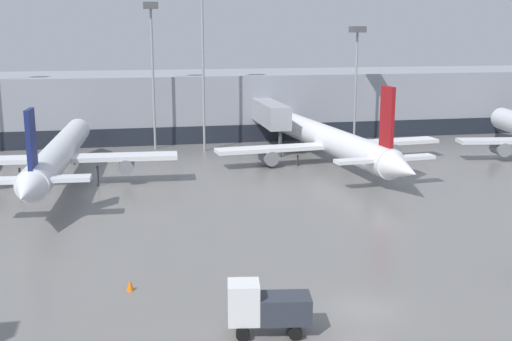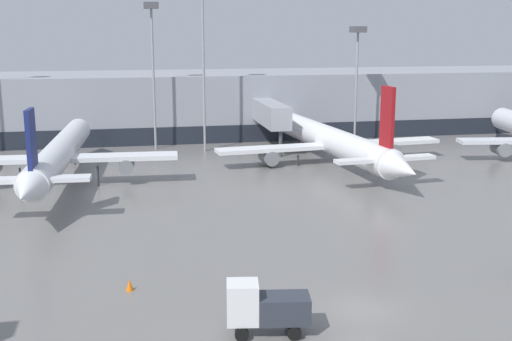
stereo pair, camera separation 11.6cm
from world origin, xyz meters
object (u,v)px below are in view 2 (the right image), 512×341
(apron_light_mast_2, at_px, (357,50))
(parked_jet_0, at_px, (59,154))
(parked_jet_2, at_px, (331,141))
(apron_light_mast_3, at_px, (203,16))
(service_truck_2, at_px, (265,306))
(apron_light_mast_1, at_px, (152,34))
(traffic_cone_0, at_px, (130,285))

(apron_light_mast_2, bearing_deg, parked_jet_0, -156.07)
(parked_jet_2, distance_m, apron_light_mast_3, 22.03)
(parked_jet_2, relative_size, service_truck_2, 8.61)
(parked_jet_0, bearing_deg, parked_jet_2, -76.30)
(parked_jet_2, distance_m, apron_light_mast_1, 26.27)
(parked_jet_0, relative_size, traffic_cone_0, 52.76)
(service_truck_2, bearing_deg, apron_light_mast_1, -78.11)
(apron_light_mast_1, bearing_deg, parked_jet_0, -119.15)
(apron_light_mast_1, relative_size, apron_light_mast_2, 1.19)
(parked_jet_0, distance_m, traffic_cone_0, 28.82)
(parked_jet_0, height_order, apron_light_mast_3, apron_light_mast_3)
(apron_light_mast_1, bearing_deg, traffic_cone_0, -94.67)
(parked_jet_2, distance_m, traffic_cone_0, 40.74)
(parked_jet_0, distance_m, apron_light_mast_2, 41.03)
(apron_light_mast_1, height_order, apron_light_mast_3, apron_light_mast_3)
(parked_jet_0, bearing_deg, apron_light_mast_2, -62.66)
(apron_light_mast_2, bearing_deg, service_truck_2, -114.59)
(traffic_cone_0, relative_size, apron_light_mast_2, 0.04)
(traffic_cone_0, relative_size, apron_light_mast_3, 0.03)
(parked_jet_0, distance_m, apron_light_mast_1, 23.79)
(service_truck_2, xyz_separation_m, apron_light_mast_2, (23.42, 51.17, 10.99))
(traffic_cone_0, bearing_deg, apron_light_mast_2, 55.71)
(parked_jet_0, xyz_separation_m, service_truck_2, (13.11, -34.96, -1.70))
(service_truck_2, relative_size, apron_light_mast_3, 0.20)
(parked_jet_2, height_order, service_truck_2, parked_jet_2)
(traffic_cone_0, bearing_deg, apron_light_mast_1, 85.33)
(parked_jet_0, height_order, apron_light_mast_2, apron_light_mast_2)
(parked_jet_0, distance_m, service_truck_2, 37.38)
(service_truck_2, bearing_deg, traffic_cone_0, -37.58)
(parked_jet_2, distance_m, apron_light_mast_2, 16.18)
(apron_light_mast_2, relative_size, apron_light_mast_3, 0.72)
(apron_light_mast_3, bearing_deg, parked_jet_0, -136.19)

